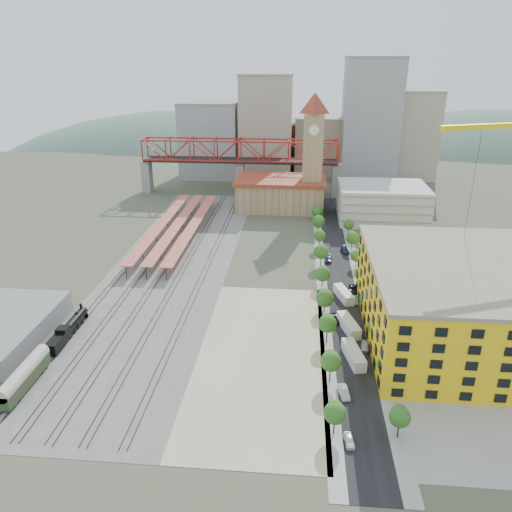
# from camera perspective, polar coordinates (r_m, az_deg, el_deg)

# --- Properties ---
(ground) EXTENTS (400.00, 400.00, 0.00)m
(ground) POSITION_cam_1_polar(r_m,az_deg,el_deg) (139.87, 3.31, -4.20)
(ground) COLOR #474C38
(ground) RESTS_ON ground
(ballast_strip) EXTENTS (36.00, 165.00, 0.06)m
(ballast_strip) POSITION_cam_1_polar(r_m,az_deg,el_deg) (160.53, -9.41, -0.88)
(ballast_strip) COLOR #605E59
(ballast_strip) RESTS_ON ground
(dirt_lot) EXTENTS (28.00, 67.00, 0.06)m
(dirt_lot) POSITION_cam_1_polar(r_m,az_deg,el_deg) (112.67, 0.66, -11.21)
(dirt_lot) COLOR tan
(dirt_lot) RESTS_ON ground
(street_asphalt) EXTENTS (12.00, 170.00, 0.06)m
(street_asphalt) POSITION_cam_1_polar(r_m,az_deg,el_deg) (153.95, 9.48, -1.91)
(street_asphalt) COLOR black
(street_asphalt) RESTS_ON ground
(sidewalk_west) EXTENTS (3.00, 170.00, 0.04)m
(sidewalk_west) POSITION_cam_1_polar(r_m,az_deg,el_deg) (153.59, 7.43, -1.85)
(sidewalk_west) COLOR gray
(sidewalk_west) RESTS_ON ground
(sidewalk_east) EXTENTS (3.00, 170.00, 0.04)m
(sidewalk_east) POSITION_cam_1_polar(r_m,az_deg,el_deg) (154.51, 11.51, -1.98)
(sidewalk_east) COLOR gray
(sidewalk_east) RESTS_ON ground
(construction_pad) EXTENTS (50.00, 90.00, 0.06)m
(construction_pad) POSITION_cam_1_polar(r_m,az_deg,el_deg) (129.19, 23.58, -8.56)
(construction_pad) COLOR gray
(construction_pad) RESTS_ON ground
(rail_tracks) EXTENTS (26.56, 160.00, 0.18)m
(rail_tracks) POSITION_cam_1_polar(r_m,az_deg,el_deg) (160.94, -10.03, -0.81)
(rail_tracks) COLOR #382B23
(rail_tracks) RESTS_ON ground
(platform_canopies) EXTENTS (16.00, 80.00, 4.12)m
(platform_canopies) POSITION_cam_1_polar(r_m,az_deg,el_deg) (185.27, -8.95, 3.62)
(platform_canopies) COLOR #D55C52
(platform_canopies) RESTS_ON ground
(station_hall) EXTENTS (38.00, 24.00, 13.10)m
(station_hall) POSITION_cam_1_polar(r_m,az_deg,el_deg) (214.75, 2.79, 7.19)
(station_hall) COLOR tan
(station_hall) RESTS_ON ground
(clock_tower) EXTENTS (12.00, 12.00, 52.00)m
(clock_tower) POSITION_cam_1_polar(r_m,az_deg,el_deg) (208.08, 6.55, 12.79)
(clock_tower) COLOR tan
(clock_tower) RESTS_ON ground
(parking_garage) EXTENTS (34.00, 26.00, 14.00)m
(parking_garage) POSITION_cam_1_polar(r_m,az_deg,el_deg) (205.59, 14.20, 5.94)
(parking_garage) COLOR silver
(parking_garage) RESTS_ON ground
(truss_bridge) EXTENTS (94.00, 9.60, 25.60)m
(truss_bridge) POSITION_cam_1_polar(r_m,az_deg,el_deg) (236.03, -1.86, 11.60)
(truss_bridge) COLOR gray
(truss_bridge) RESTS_ON ground
(construction_building) EXTENTS (44.60, 50.60, 18.80)m
(construction_building) POSITION_cam_1_polar(r_m,az_deg,el_deg) (123.99, 22.92, -4.83)
(construction_building) COLOR yellow
(construction_building) RESTS_ON ground
(street_trees) EXTENTS (15.40, 124.40, 8.00)m
(street_trees) POSITION_cam_1_polar(r_m,az_deg,el_deg) (144.91, 9.73, -3.53)
(street_trees) COLOR #285A1B
(street_trees) RESTS_ON ground
(skyline) EXTENTS (133.00, 46.00, 60.00)m
(skyline) POSITION_cam_1_polar(r_m,az_deg,el_deg) (270.55, 6.15, 13.69)
(skyline) COLOR #9EA0A3
(skyline) RESTS_ON ground
(distant_hills) EXTENTS (647.00, 264.00, 227.00)m
(distant_hills) POSITION_cam_1_polar(r_m,az_deg,el_deg) (412.67, 10.66, 1.68)
(distant_hills) COLOR #4C6B59
(distant_hills) RESTS_ON ground
(locomotive) EXTENTS (2.52, 19.47, 4.87)m
(locomotive) POSITION_cam_1_polar(r_m,az_deg,el_deg) (126.73, -20.59, -7.76)
(locomotive) COLOR black
(locomotive) RESTS_ON ground
(coach) EXTENTS (2.79, 16.23, 5.09)m
(coach) POSITION_cam_1_polar(r_m,az_deg,el_deg) (111.44, -24.96, -12.34)
(coach) COLOR #273A20
(coach) RESTS_ON ground
(site_trailer_a) EXTENTS (4.29, 9.22, 2.44)m
(site_trailer_a) POSITION_cam_1_polar(r_m,az_deg,el_deg) (111.87, 11.10, -11.22)
(site_trailer_a) COLOR silver
(site_trailer_a) RESTS_ON ground
(site_trailer_b) EXTENTS (4.74, 10.44, 2.77)m
(site_trailer_b) POSITION_cam_1_polar(r_m,az_deg,el_deg) (112.13, 11.09, -11.04)
(site_trailer_b) COLOR silver
(site_trailer_b) RESTS_ON ground
(site_trailer_c) EXTENTS (5.33, 10.42, 2.76)m
(site_trailer_c) POSITION_cam_1_polar(r_m,az_deg,el_deg) (123.03, 10.54, -7.78)
(site_trailer_c) COLOR silver
(site_trailer_c) RESTS_ON ground
(site_trailer_d) EXTENTS (5.19, 9.80, 2.60)m
(site_trailer_d) POSITION_cam_1_polar(r_m,az_deg,el_deg) (137.76, 9.97, -4.36)
(site_trailer_d) COLOR silver
(site_trailer_d) RESTS_ON ground
(car_0) EXTENTS (1.94, 4.00, 1.32)m
(car_0) POSITION_cam_1_polar(r_m,az_deg,el_deg) (92.14, 10.60, -20.04)
(car_0) COLOR silver
(car_0) RESTS_ON ground
(car_1) EXTENTS (2.44, 4.97, 1.57)m
(car_1) POSITION_cam_1_polar(r_m,az_deg,el_deg) (102.11, 9.98, -15.07)
(car_1) COLOR #A3A2A8
(car_1) RESTS_ON ground
(car_2) EXTENTS (3.29, 5.58, 1.46)m
(car_2) POSITION_cam_1_polar(r_m,az_deg,el_deg) (126.67, 9.01, -7.08)
(car_2) COLOR black
(car_2) RESTS_ON ground
(car_3) EXTENTS (2.44, 5.56, 1.59)m
(car_3) POSITION_cam_1_polar(r_m,az_deg,el_deg) (161.53, 8.23, -0.36)
(car_3) COLOR navy
(car_3) RESTS_ON ground
(car_4) EXTENTS (2.22, 4.48, 1.47)m
(car_4) POSITION_cam_1_polar(r_m,az_deg,el_deg) (116.83, 12.34, -10.05)
(car_4) COLOR silver
(car_4) RESTS_ON ground
(car_5) EXTENTS (1.79, 4.54, 1.47)m
(car_5) POSITION_cam_1_polar(r_m,az_deg,el_deg) (136.69, 11.27, -4.94)
(car_5) COLOR gray
(car_5) RESTS_ON ground
(car_6) EXTENTS (3.09, 5.68, 1.51)m
(car_6) POSITION_cam_1_polar(r_m,az_deg,el_deg) (142.45, 11.03, -3.76)
(car_6) COLOR black
(car_6) RESTS_ON ground
(car_7) EXTENTS (3.03, 5.78, 1.60)m
(car_7) POSITION_cam_1_polar(r_m,az_deg,el_deg) (169.63, 10.13, 0.64)
(car_7) COLOR #1A294E
(car_7) RESTS_ON ground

